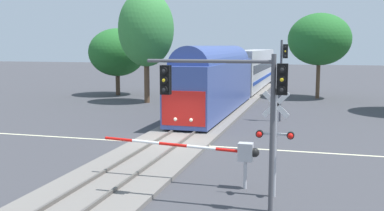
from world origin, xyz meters
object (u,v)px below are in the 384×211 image
at_px(traffic_signal_far_side, 283,67).
at_px(elm_centre_background, 319,39).
at_px(traffic_signal_near_right, 235,93).
at_px(pine_left_background, 117,52).
at_px(crossing_signal_mast, 275,131).
at_px(crossing_gate_near, 225,151).
at_px(oak_behind_train, 146,29).
at_px(commuter_train, 238,72).

height_order(traffic_signal_far_side, elm_centre_background, elm_centre_background).
bearing_deg(traffic_signal_near_right, pine_left_background, 120.82).
bearing_deg(traffic_signal_near_right, elm_centre_background, 85.18).
height_order(crossing_signal_mast, traffic_signal_far_side, traffic_signal_far_side).
bearing_deg(traffic_signal_near_right, crossing_gate_near, 107.93).
height_order(traffic_signal_far_side, pine_left_background, pine_left_background).
xyz_separation_m(crossing_signal_mast, oak_behind_train, (-14.29, 24.28, 4.60)).
relative_size(crossing_signal_mast, oak_behind_train, 0.38).
xyz_separation_m(commuter_train, elm_centre_background, (7.99, 2.54, 3.33)).
distance_m(traffic_signal_near_right, elm_centre_background, 34.04).
xyz_separation_m(crossing_gate_near, crossing_signal_mast, (1.94, -0.68, 1.02)).
height_order(crossing_signal_mast, pine_left_background, pine_left_background).
relative_size(crossing_gate_near, traffic_signal_near_right, 1.23).
relative_size(commuter_train, elm_centre_background, 4.89).
bearing_deg(crossing_signal_mast, crossing_gate_near, 160.66).
bearing_deg(oak_behind_train, traffic_signal_near_right, -63.14).
bearing_deg(traffic_signal_near_right, crossing_signal_mast, 51.33).
height_order(traffic_signal_near_right, traffic_signal_far_side, traffic_signal_far_side).
height_order(commuter_train, crossing_signal_mast, commuter_train).
bearing_deg(commuter_train, pine_left_background, -179.62).
bearing_deg(traffic_signal_far_side, traffic_signal_near_right, -90.93).
bearing_deg(traffic_signal_far_side, elm_centre_background, 80.69).
bearing_deg(oak_behind_train, commuter_train, 34.71).
height_order(crossing_signal_mast, traffic_signal_near_right, traffic_signal_near_right).
height_order(crossing_gate_near, traffic_signal_near_right, traffic_signal_near_right).
bearing_deg(oak_behind_train, crossing_gate_near, -62.36).
height_order(crossing_gate_near, elm_centre_background, elm_centre_background).
xyz_separation_m(traffic_signal_near_right, pine_left_background, (-18.62, 31.22, 0.80)).
distance_m(oak_behind_train, pine_left_background, 8.08).
relative_size(traffic_signal_near_right, elm_centre_background, 0.59).
bearing_deg(elm_centre_background, pine_left_background, -173.01).
bearing_deg(traffic_signal_near_right, oak_behind_train, 116.86).
bearing_deg(elm_centre_background, crossing_gate_near, -96.44).
distance_m(commuter_train, elm_centre_background, 9.02).
bearing_deg(crossing_signal_mast, elm_centre_background, 87.11).
relative_size(commuter_train, crossing_gate_near, 6.71).
relative_size(oak_behind_train, pine_left_background, 1.44).
xyz_separation_m(commuter_train, crossing_signal_mast, (6.35, -29.78, -0.35)).
bearing_deg(crossing_gate_near, crossing_signal_mast, -19.34).
bearing_deg(pine_left_background, crossing_gate_near, -58.31).
xyz_separation_m(crossing_gate_near, oak_behind_train, (-12.36, 23.60, 5.62)).
relative_size(traffic_signal_near_right, traffic_signal_far_side, 0.89).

